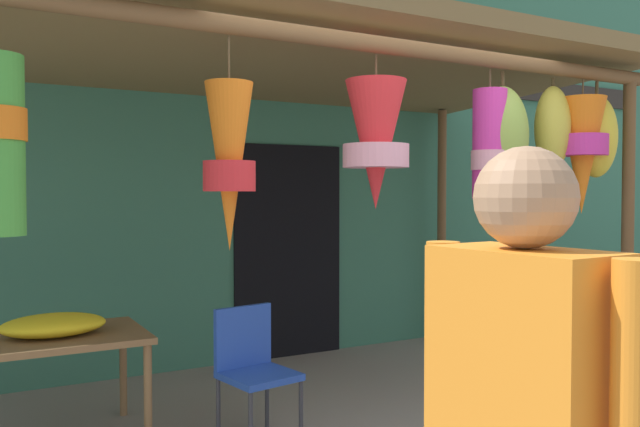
% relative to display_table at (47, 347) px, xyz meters
% --- Properties ---
extents(shop_facade, '(12.12, 0.29, 4.44)m').
position_rel_display_table_xyz_m(shop_facade, '(1.86, 1.39, 1.61)').
color(shop_facade, '#387056').
rests_on(shop_facade, ground_plane).
extents(market_stall_canopy, '(5.11, 2.65, 2.64)m').
position_rel_display_table_xyz_m(market_stall_canopy, '(1.75, -0.28, 1.71)').
color(market_stall_canopy, brown).
rests_on(market_stall_canopy, ground_plane).
extents(display_table, '(1.15, 0.78, 0.68)m').
position_rel_display_table_xyz_m(display_table, '(0.00, 0.00, 0.00)').
color(display_table, brown).
rests_on(display_table, ground_plane).
extents(flower_heap_on_table, '(0.61, 0.43, 0.13)m').
position_rel_display_table_xyz_m(flower_heap_on_table, '(0.05, -0.04, 0.14)').
color(flower_heap_on_table, yellow).
rests_on(flower_heap_on_table, display_table).
extents(folding_chair, '(0.46, 0.46, 0.84)m').
position_rel_display_table_xyz_m(folding_chair, '(1.11, -0.58, -0.10)').
color(folding_chair, '#2347A8').
rests_on(folding_chair, ground_plane).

